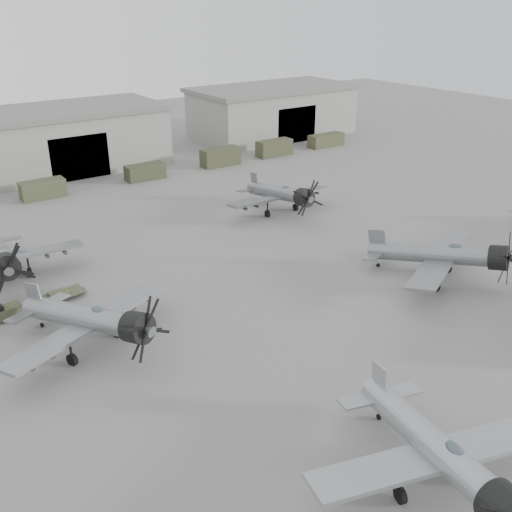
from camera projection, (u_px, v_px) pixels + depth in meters
The scene contains 14 objects.
ground at pixel (374, 375), 37.97m from camera, with size 220.00×220.00×0.00m, color slate.
hangar_center at pixel (62, 139), 82.18m from camera, with size 29.00×14.80×8.70m.
hangar_right at pixel (273, 111), 102.18m from camera, with size 29.00×14.80×8.70m.
support_truck_3 at pixel (43, 189), 71.05m from camera, with size 5.42×2.20×2.25m, color #3F462D.
support_truck_4 at pixel (145, 172), 78.41m from camera, with size 5.40×2.20×2.10m, color #383C27.
support_truck_5 at pixel (221, 157), 84.74m from camera, with size 5.98×2.20×2.62m, color #3A3C27.
support_truck_6 at pixel (274, 148), 90.03m from camera, with size 5.87×2.20×2.49m, color #3C3E28.
support_truck_7 at pixel (326, 140), 95.89m from camera, with size 6.44×2.20×2.06m, color #42432C.
aircraft_near_1 at pixel (443, 455), 27.91m from camera, with size 13.80×12.42×5.51m.
aircraft_mid_1 at pixel (93, 320), 39.54m from camera, with size 13.78×12.46×5.60m.
aircraft_mid_2 at pixel (446, 255), 49.41m from camera, with size 13.69×12.41×5.60m.
aircraft_far_1 at pixel (283, 194), 65.21m from camera, with size 13.29×11.95×5.32m.
aircraft_extra_705 at pixel (0, 256), 49.21m from camera, with size 14.13×12.71×5.63m.
tug_trailer at pixel (28, 305), 45.43m from camera, with size 7.35×2.29×1.46m.
Camera 1 is at (-24.49, -20.98, 22.93)m, focal length 40.00 mm.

